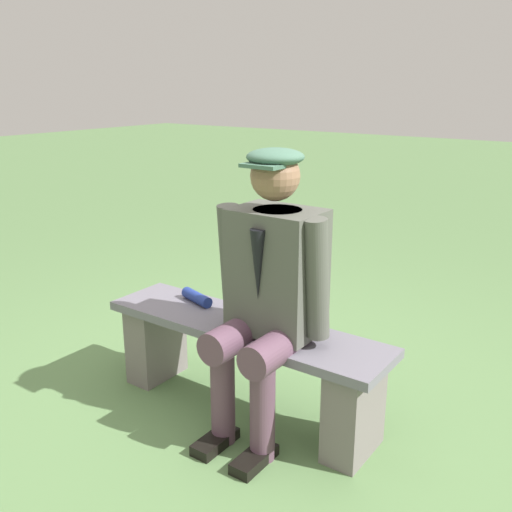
# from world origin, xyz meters

# --- Properties ---
(ground_plane) EXTENTS (30.00, 30.00, 0.00)m
(ground_plane) POSITION_xyz_m (0.00, 0.00, 0.00)
(ground_plane) COLOR #597E4A
(bench) EXTENTS (1.48, 0.37, 0.47)m
(bench) POSITION_xyz_m (0.00, 0.00, 0.30)
(bench) COLOR slate
(bench) RESTS_ON ground
(seated_man) EXTENTS (0.56, 0.58, 1.32)m
(seated_man) POSITION_xyz_m (-0.19, 0.06, 0.72)
(seated_man) COLOR #4E5048
(seated_man) RESTS_ON ground
(rolled_magazine) EXTENTS (0.22, 0.12, 0.06)m
(rolled_magazine) POSITION_xyz_m (0.36, -0.07, 0.50)
(rolled_magazine) COLOR navy
(rolled_magazine) RESTS_ON bench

